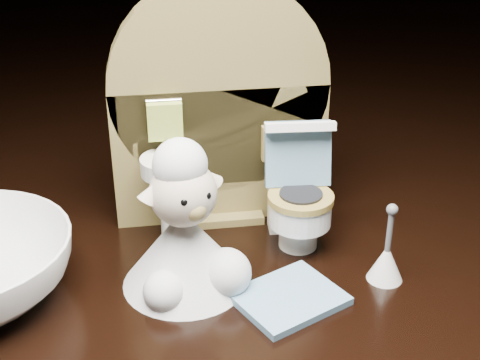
% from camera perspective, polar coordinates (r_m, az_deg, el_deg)
% --- Properties ---
extents(backdrop_panel, '(0.13, 0.05, 0.15)m').
position_cam_1_polar(backdrop_panel, '(0.40, -1.85, 5.25)').
color(backdrop_panel, brown).
rests_on(backdrop_panel, ground).
extents(toy_toilet, '(0.04, 0.05, 0.08)m').
position_cam_1_polar(toy_toilet, '(0.39, 4.95, -1.61)').
color(toy_toilet, white).
rests_on(toy_toilet, ground).
extents(bath_mat, '(0.07, 0.06, 0.00)m').
position_cam_1_polar(bath_mat, '(0.35, 4.18, -10.00)').
color(bath_mat, '#5F87A4').
rests_on(bath_mat, ground).
extents(toilet_brush, '(0.02, 0.02, 0.05)m').
position_cam_1_polar(toilet_brush, '(0.37, 12.37, -6.68)').
color(toilet_brush, white).
rests_on(toilet_brush, ground).
extents(plush_lamb, '(0.07, 0.07, 0.09)m').
position_cam_1_polar(plush_lamb, '(0.35, -4.68, -4.86)').
color(plush_lamb, silver).
rests_on(plush_lamb, ground).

